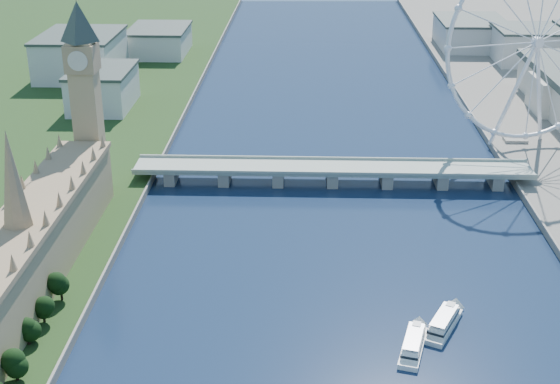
{
  "coord_description": "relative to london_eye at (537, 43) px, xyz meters",
  "views": [
    {
      "loc": [
        -15.05,
        -104.12,
        165.72
      ],
      "look_at": [
        -26.03,
        210.0,
        32.01
      ],
      "focal_mm": 50.0,
      "sensor_mm": 36.0,
      "label": 1
    }
  ],
  "objects": [
    {
      "name": "city_skyline",
      "position": [
        -80.75,
        205.0,
        -50.56
      ],
      "size": [
        505.0,
        280.0,
        32.0
      ],
      "color": "beige",
      "rests_on": "ground"
    },
    {
      "name": "westminster_bridge",
      "position": [
        -119.98,
        -55.08,
        -60.89
      ],
      "size": [
        220.0,
        22.0,
        9.5
      ],
      "color": "gray",
      "rests_on": "ground"
    },
    {
      "name": "tour_boat_far",
      "position": [
        -81.23,
        -202.12,
        -67.52
      ],
      "size": [
        20.45,
        30.92,
        6.77
      ],
      "primitive_type": null,
      "rotation": [
        0.0,
        0.0,
        -0.45
      ],
      "color": "silver",
      "rests_on": "ground"
    },
    {
      "name": "tour_boat_near",
      "position": [
        -94.65,
        -216.88,
        -67.52
      ],
      "size": [
        15.14,
        30.97,
        6.63
      ],
      "primitive_type": null,
      "rotation": [
        0.0,
        0.0,
        -0.26
      ],
      "color": "white",
      "rests_on": "ground"
    },
    {
      "name": "big_ben",
      "position": [
        -247.98,
        -77.08,
        -0.95
      ],
      "size": [
        20.02,
        20.02,
        110.0
      ],
      "color": "tan",
      "rests_on": "ground"
    },
    {
      "name": "parliament_range",
      "position": [
        -247.98,
        -185.08,
        -49.04
      ],
      "size": [
        24.0,
        200.0,
        70.0
      ],
      "color": "tan",
      "rests_on": "ground"
    },
    {
      "name": "london_eye",
      "position": [
        0.0,
        0.0,
        0.0
      ],
      "size": [
        113.6,
        39.12,
        124.3
      ],
      "color": "silver",
      "rests_on": "ground"
    }
  ]
}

